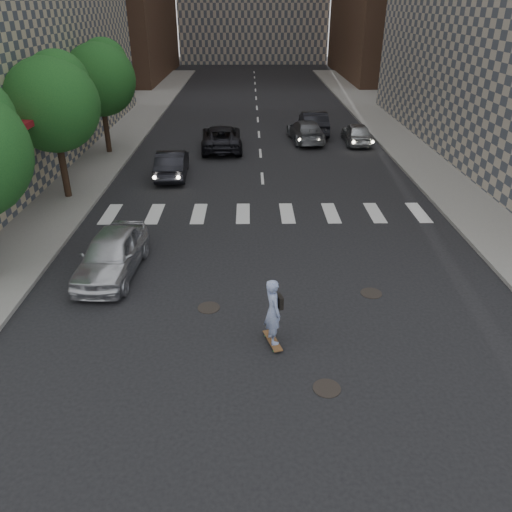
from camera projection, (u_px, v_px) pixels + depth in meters
The scene contains 15 objects.
ground at pixel (274, 330), 14.61m from camera, with size 160.00×160.00×0.00m, color black.
sidewalk_left at pixel (36, 149), 32.20m from camera, with size 13.00×80.00×0.15m, color gray.
sidewalk_right at pixel (482, 147), 32.54m from camera, with size 13.00×80.00×0.15m, color gray.
tree_b at pixel (53, 100), 22.29m from camera, with size 4.20×4.20×6.60m.
tree_c at pixel (101, 76), 29.41m from camera, with size 4.20×4.20×6.60m.
manhole_a at pixel (327, 388), 12.40m from camera, with size 0.70×0.70×0.02m, color black.
manhole_b at pixel (209, 308), 15.65m from camera, with size 0.70×0.70×0.02m, color black.
manhole_c at pixel (371, 293), 16.43m from camera, with size 0.70×0.70×0.02m, color black.
skateboarder at pixel (273, 311), 13.55m from camera, with size 0.65×1.06×2.05m.
silver_sedan at pixel (112, 254), 17.30m from camera, with size 1.81×4.49×1.53m, color silver.
traffic_car_a at pixel (172, 163), 27.08m from camera, with size 1.53×4.39×1.45m, color black.
traffic_car_b at pixel (306, 131), 33.90m from camera, with size 1.99×4.89×1.42m, color slate.
traffic_car_c at pixel (221, 137), 32.12m from camera, with size 2.49×5.40×1.50m, color black.
traffic_car_d at pixel (357, 133), 33.39m from camera, with size 1.64×4.08×1.39m, color #B1B5B9.
traffic_car_e at pixel (313, 123), 35.64m from camera, with size 1.73×4.97×1.64m, color black.
Camera 1 is at (-0.69, -12.00, 8.60)m, focal length 35.00 mm.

